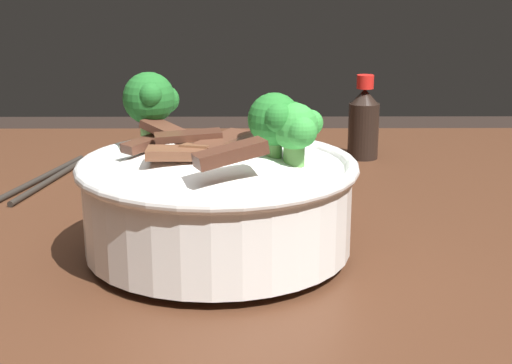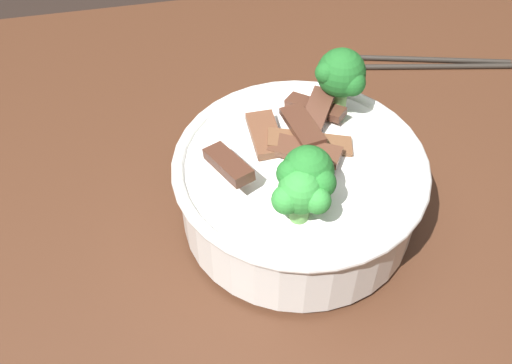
{
  "view_description": "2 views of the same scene",
  "coord_description": "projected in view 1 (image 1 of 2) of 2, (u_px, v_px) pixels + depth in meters",
  "views": [
    {
      "loc": [
        0.55,
        -0.07,
        1.06
      ],
      "look_at": [
        -0.1,
        -0.07,
        0.88
      ],
      "focal_mm": 51.87,
      "sensor_mm": 36.0,
      "label": 1
    },
    {
      "loc": [
        0.05,
        0.27,
        1.3
      ],
      "look_at": [
        -0.03,
        -0.11,
        0.88
      ],
      "focal_mm": 41.79,
      "sensor_mm": 36.0,
      "label": 2
    }
  ],
  "objects": [
    {
      "name": "soy_sauce_bottle",
      "position": [
        364.0,
        122.0,
        0.99
      ],
      "size": [
        0.04,
        0.04,
        0.11
      ],
      "color": "black",
      "rests_on": "dining_table"
    },
    {
      "name": "chopsticks_pair",
      "position": [
        47.0,
        178.0,
        0.89
      ],
      "size": [
        0.21,
        0.07,
        0.01
      ],
      "color": "#28231E",
      "rests_on": "dining_table"
    },
    {
      "name": "rice_bowl",
      "position": [
        218.0,
        192.0,
        0.64
      ],
      "size": [
        0.24,
        0.24,
        0.16
      ],
      "color": "white",
      "rests_on": "dining_table"
    }
  ]
}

